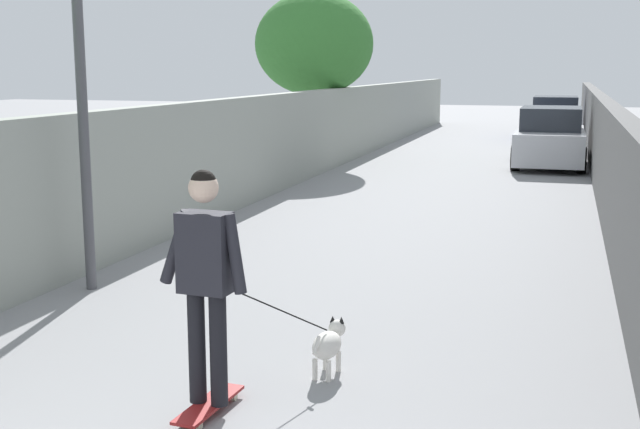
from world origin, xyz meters
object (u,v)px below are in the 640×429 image
Objects in this scene: person_skateboarder at (206,269)px; car_far at (555,120)px; car_near at (550,139)px; lamp_post at (78,24)px; tree_left_near at (314,44)px; skateboard at (209,405)px; dog at (328,343)px.

car_far is at bearing -4.79° from person_skateboarder.
person_skateboarder is at bearing 172.89° from car_near.
person_skateboarder reaches higher than car_far.
lamp_post is 1.10× the size of car_near.
person_skateboarder is 16.96m from car_near.
tree_left_near reaches higher than car_near.
tree_left_near is 16.85m from skateboard.
car_near is 1.00× the size of car_far.
lamp_post is 5.48× the size of skateboard.
dog is 0.33× the size of car_near.
skateboard is 0.20× the size of car_near.
tree_left_near reaches higher than car_far.
tree_left_near is 1.12× the size of car_far.
car_far is at bearing -4.79° from skateboard.
car_near is (16.83, -2.10, -0.41)m from person_skateboarder.
tree_left_near is at bearing 97.23° from car_near.
skateboard is at bearing -165.65° from tree_left_near.
tree_left_near is 1.02× the size of lamp_post.
lamp_post reaches higher than car_far.
car_far is (8.22, 0.00, 0.00)m from car_near.
car_far is at bearing -3.49° from dog.
dog is at bearing -31.94° from skateboard.
person_skateboarder is 1.34× the size of dog.
car_far is at bearing -34.55° from tree_left_near.
dog is (1.02, -0.64, -0.85)m from person_skateboarder.
lamp_post reaches higher than dog.
dog is 15.88m from car_near.
car_near is at bearing -180.00° from car_far.
dog is 0.33× the size of car_far.
lamp_post is at bearing 160.78° from car_near.
person_skateboarder is at bearing -135.45° from lamp_post.
skateboard is (-16.04, -4.10, -3.10)m from tree_left_near.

